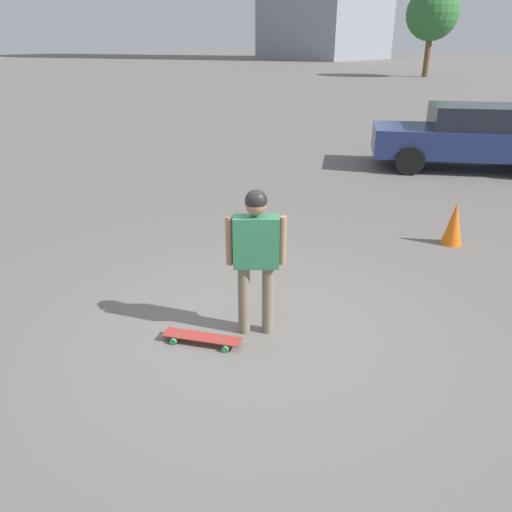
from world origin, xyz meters
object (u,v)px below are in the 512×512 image
Objects in this scene: person at (256,249)px; skateboard at (202,338)px; car_parked_near at (468,137)px; traffic_cone at (454,223)px.

skateboard is at bearing -158.50° from person.
traffic_cone is (4.97, 2.08, -0.45)m from car_parked_near.
skateboard is at bearing 63.42° from car_parked_near.
person reaches higher than car_parked_near.
person is at bearing 65.44° from car_parked_near.
person is 2.37× the size of traffic_cone.
person is 1.12m from skateboard.
skateboard is at bearing -7.24° from traffic_cone.
traffic_cone is (-4.03, 0.35, -0.65)m from person.
car_parked_near is (-9.58, -1.49, 0.73)m from skateboard.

